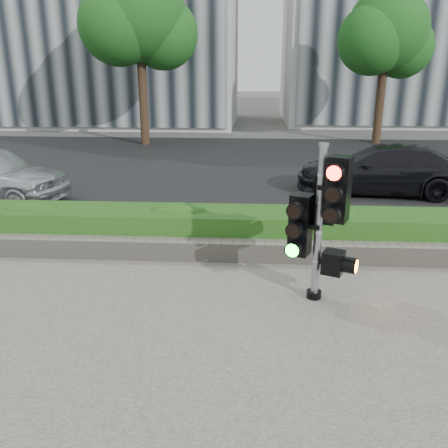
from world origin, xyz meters
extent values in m
plane|color=#51514C|center=(0.00, 0.00, 0.00)|extent=(120.00, 120.00, 0.00)
cube|color=black|center=(0.00, 10.00, 0.01)|extent=(60.00, 13.00, 0.02)
cube|color=gray|center=(0.00, 3.15, 0.06)|extent=(60.00, 0.25, 0.12)
cube|color=gray|center=(0.00, 1.90, 0.20)|extent=(12.00, 0.32, 0.34)
cube|color=#43902C|center=(0.00, 2.55, 0.37)|extent=(12.00, 1.00, 0.68)
cube|color=#B7B7B2|center=(11.00, 25.00, 6.00)|extent=(18.00, 10.00, 12.00)
cylinder|color=black|center=(-4.50, 14.50, 2.02)|extent=(0.36, 0.36, 4.03)
sphere|color=#164413|center=(-4.50, 14.50, 5.18)|extent=(3.74, 3.74, 3.74)
sphere|color=#164413|center=(-3.64, 14.86, 4.46)|extent=(2.88, 2.88, 2.88)
sphere|color=#164413|center=(-5.22, 14.07, 4.75)|extent=(3.17, 3.17, 3.17)
cylinder|color=black|center=(5.50, 15.50, 1.79)|extent=(0.36, 0.36, 3.58)
sphere|color=#164413|center=(5.50, 15.50, 4.61)|extent=(3.33, 3.33, 3.33)
sphere|color=#164413|center=(6.27, 15.82, 3.97)|extent=(2.56, 2.56, 2.56)
sphere|color=#164413|center=(4.86, 15.12, 4.22)|extent=(2.82, 2.82, 2.82)
sphere|color=#164413|center=(5.50, 16.14, 5.38)|extent=(2.30, 2.30, 2.30)
cylinder|color=black|center=(1.06, 0.55, 0.08)|extent=(0.21, 0.21, 0.11)
cylinder|color=gray|center=(1.06, 0.55, 1.12)|extent=(0.11, 0.11, 2.19)
cylinder|color=gray|center=(1.06, 0.55, 2.24)|extent=(0.14, 0.14, 0.05)
cube|color=#FF1107|center=(1.27, 0.42, 1.68)|extent=(0.37, 0.37, 0.87)
cube|color=#14E51E|center=(0.82, 0.62, 1.12)|extent=(0.37, 0.37, 0.87)
cube|color=black|center=(1.19, 0.76, 1.42)|extent=(0.37, 0.37, 0.60)
cube|color=orange|center=(1.29, 0.49, 0.62)|extent=(0.37, 0.37, 0.32)
imported|color=black|center=(3.51, 6.76, 0.65)|extent=(4.54, 2.27, 1.27)
camera|label=1|loc=(0.14, -5.70, 3.22)|focal=38.00mm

